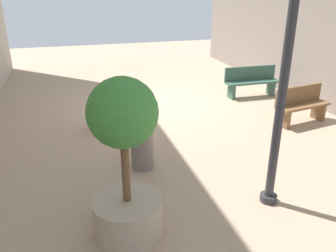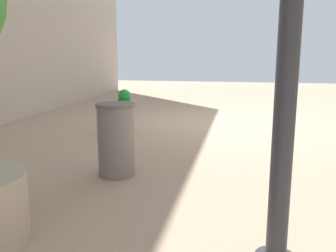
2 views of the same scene
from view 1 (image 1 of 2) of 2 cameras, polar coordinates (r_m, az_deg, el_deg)
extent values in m
plane|color=tan|center=(10.49, -2.71, 3.78)|extent=(23.40, 23.40, 0.00)
cylinder|color=red|center=(8.84, -11.54, -0.15)|extent=(0.35, 0.35, 0.05)
cylinder|color=red|center=(8.73, -11.69, 1.65)|extent=(0.21, 0.21, 0.54)
cylinder|color=#198C33|center=(8.63, -11.84, 3.52)|extent=(0.26, 0.26, 0.06)
sphere|color=#198C33|center=(8.60, -11.89, 4.12)|extent=(0.24, 0.24, 0.24)
cylinder|color=red|center=(8.59, -11.13, 1.82)|extent=(0.15, 0.16, 0.09)
cylinder|color=red|center=(8.82, -12.29, 2.27)|extent=(0.15, 0.16, 0.09)
cylinder|color=red|center=(8.64, -12.57, 1.52)|extent=(0.18, 0.17, 0.12)
cube|color=#33594C|center=(11.76, 16.75, 6.07)|extent=(0.11, 0.40, 0.45)
cube|color=#33594C|center=(11.08, 10.52, 5.68)|extent=(0.11, 0.40, 0.45)
cube|color=#33594C|center=(11.34, 13.85, 7.12)|extent=(1.77, 0.47, 0.06)
cube|color=#33594C|center=(11.44, 13.50, 8.58)|extent=(1.76, 0.09, 0.44)
cube|color=brown|center=(9.99, 23.72, 2.25)|extent=(0.16, 0.41, 0.45)
cube|color=brown|center=(9.13, 18.68, 1.18)|extent=(0.16, 0.41, 0.45)
cube|color=brown|center=(9.47, 21.53, 3.18)|extent=(1.58, 0.69, 0.06)
cube|color=brown|center=(9.52, 20.92, 4.95)|extent=(1.51, 0.31, 0.44)
cylinder|color=tan|center=(5.11, -6.66, -14.68)|extent=(1.00, 1.00, 0.56)
cylinder|color=brown|center=(4.68, -7.09, -6.90)|extent=(0.11, 0.11, 1.03)
sphere|color=#3D8438|center=(4.35, -7.59, 2.23)|extent=(0.92, 0.92, 0.92)
cylinder|color=#2D2D33|center=(6.08, 16.35, -11.38)|extent=(0.28, 0.28, 0.12)
cylinder|color=#2D2D33|center=(5.31, 18.51, 5.52)|extent=(0.14, 0.14, 3.58)
cylinder|color=slate|center=(6.68, -4.29, -3.57)|extent=(0.45, 0.45, 0.86)
cylinder|color=#5B5551|center=(6.50, -4.41, -0.02)|extent=(0.47, 0.47, 0.04)
camera|label=2|loc=(3.75, 34.97, -12.05)|focal=38.91mm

